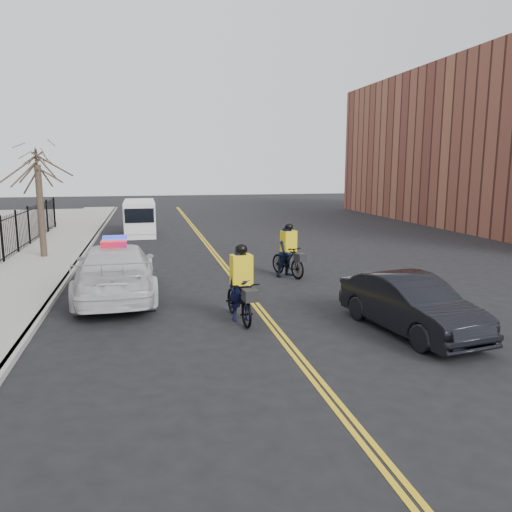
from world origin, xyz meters
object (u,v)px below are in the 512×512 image
object	(u,v)px
cargo_van	(140,218)
cyclist_far	(289,256)
cyclist_near	(242,294)
police_cruiser	(116,271)
dark_sedan	(411,304)

from	to	relation	value
cargo_van	cyclist_far	size ratio (longest dim) A/B	2.36
cargo_van	cyclist_near	bearing A→B (deg)	-81.63
cyclist_far	cargo_van	bearing A→B (deg)	92.89
police_cruiser	cargo_van	xyz separation A→B (m)	(0.60, 15.02, 0.13)
cargo_van	cyclist_near	size ratio (longest dim) A/B	2.23
cargo_van	police_cruiser	bearing A→B (deg)	-92.70
dark_sedan	cyclist_near	distance (m)	4.32
dark_sedan	cyclist_near	size ratio (longest dim) A/B	1.97
police_cruiser	cyclist_near	distance (m)	4.63
dark_sedan	cyclist_far	bearing A→B (deg)	90.64
cargo_van	cyclist_near	distance (m)	18.37
police_cruiser	cyclist_far	distance (m)	6.40
cargo_van	cyclist_near	world-z (taller)	cyclist_near
dark_sedan	cyclist_far	distance (m)	6.91
cyclist_near	cyclist_far	bearing A→B (deg)	55.06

